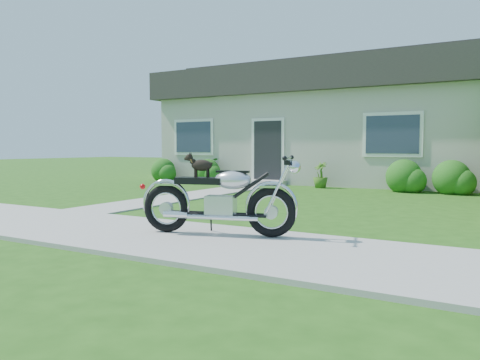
# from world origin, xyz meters

# --- Properties ---
(ground) EXTENTS (80.00, 80.00, 0.00)m
(ground) POSITION_xyz_m (0.00, 0.00, 0.00)
(ground) COLOR #235114
(ground) RESTS_ON ground
(sidewalk) EXTENTS (24.00, 2.20, 0.04)m
(sidewalk) POSITION_xyz_m (0.00, 0.00, 0.02)
(sidewalk) COLOR #9E9B93
(sidewalk) RESTS_ON ground
(walkway) EXTENTS (1.20, 8.00, 0.03)m
(walkway) POSITION_xyz_m (-1.50, 5.00, 0.01)
(walkway) COLOR #9E9B93
(walkway) RESTS_ON ground
(house) EXTENTS (12.60, 7.03, 4.50)m
(house) POSITION_xyz_m (-0.00, 11.99, 2.16)
(house) COLOR beige
(house) RESTS_ON ground
(shrub_row) EXTENTS (10.61, 0.98, 0.98)m
(shrub_row) POSITION_xyz_m (0.02, 8.50, 0.40)
(shrub_row) COLOR #225C18
(shrub_row) RESTS_ON ground
(potted_plant_left) EXTENTS (0.78, 0.87, 0.86)m
(potted_plant_left) POSITION_xyz_m (-3.59, 8.55, 0.43)
(potted_plant_left) COLOR #174D14
(potted_plant_left) RESTS_ON ground
(potted_plant_right) EXTENTS (0.59, 0.59, 0.79)m
(potted_plant_right) POSITION_xyz_m (0.50, 8.55, 0.39)
(potted_plant_right) COLOR #3B691D
(potted_plant_right) RESTS_ON ground
(motorcycle_with_dog) EXTENTS (2.18, 0.87, 1.10)m
(motorcycle_with_dog) POSITION_xyz_m (2.03, 0.38, 0.54)
(motorcycle_with_dog) COLOR black
(motorcycle_with_dog) RESTS_ON sidewalk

